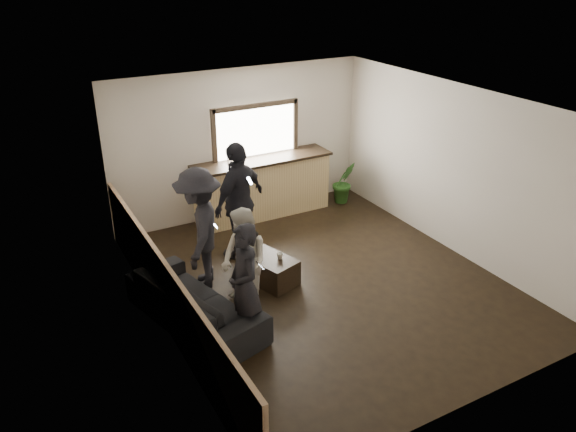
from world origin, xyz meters
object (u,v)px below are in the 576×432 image
sofa (195,302)px  person_c (200,229)px  person_d (239,201)px  cup_a (251,252)px  potted_plant (344,182)px  cup_b (280,256)px  coffee_table (268,269)px  bar_counter (262,184)px  person_b (244,261)px  person_a (244,285)px

sofa → person_c: 1.18m
person_c → person_d: person_d is taller
cup_a → potted_plant: bearing=31.6°
potted_plant → cup_b: bearing=-140.8°
coffee_table → bar_counter: bearing=65.3°
bar_counter → person_d: bearing=-129.2°
potted_plant → person_b: (-3.36, -2.50, 0.34)m
potted_plant → person_d: (-2.77, -1.04, 0.56)m
sofa → potted_plant: (4.10, 2.48, 0.10)m
coffee_table → person_d: size_ratio=0.47×
bar_counter → cup_a: (-1.22, -2.05, -0.18)m
potted_plant → person_a: (-3.65, -3.15, 0.40)m
person_a → person_b: person_a is taller
coffee_table → cup_a: bearing=136.3°
bar_counter → person_c: bar_counter is taller
bar_counter → person_c: bearing=-136.7°
person_b → person_d: person_d is taller
cup_a → person_c: person_c is taller
bar_counter → coffee_table: size_ratio=2.92×
sofa → person_b: size_ratio=1.45×
person_c → person_d: bearing=147.6°
cup_b → person_b: size_ratio=0.07×
bar_counter → potted_plant: (1.71, -0.25, -0.22)m
bar_counter → person_d: (-1.05, -1.29, 0.35)m
person_c → cup_a: bearing=99.4°
potted_plant → person_d: 3.01m
coffee_table → person_a: (-0.91, -1.17, 0.62)m
sofa → person_d: (1.34, 1.44, 0.66)m
cup_a → potted_plant: (2.93, 1.80, -0.03)m
sofa → coffee_table: 1.46m
cup_b → person_a: person_a is taller
cup_b → person_b: 0.90m
sofa → potted_plant: potted_plant is taller
coffee_table → person_d: (-0.02, 0.94, 0.78)m
person_b → person_c: person_c is taller
cup_b → coffee_table: bearing=136.4°
bar_counter → person_b: 3.20m
coffee_table → potted_plant: size_ratio=1.09×
person_b → person_c: bearing=-170.3°
cup_b → bar_counter: bearing=69.5°
bar_counter → person_c: size_ratio=1.44×
bar_counter → sofa: bearing=-131.2°
bar_counter → person_b: size_ratio=1.76×
coffee_table → potted_plant: (2.74, 1.98, 0.22)m
sofa → coffee_table: size_ratio=2.41×
bar_counter → cup_b: bearing=-110.5°
potted_plant → person_a: person_a is taller
person_b → person_c: (-0.30, 0.91, 0.17)m
person_a → person_d: 2.30m
sofa → bar_counter: bearing=-56.1°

